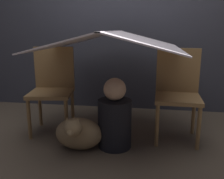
# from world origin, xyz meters

# --- Properties ---
(ground_plane) EXTENTS (8.80, 8.80, 0.00)m
(ground_plane) POSITION_xyz_m (0.00, 0.00, 0.00)
(ground_plane) COLOR brown
(wall_back) EXTENTS (7.00, 0.05, 2.50)m
(wall_back) POSITION_xyz_m (0.00, 1.10, 1.25)
(wall_back) COLOR #3D3D47
(wall_back) RESTS_ON ground_plane
(chair_left) EXTENTS (0.47, 0.47, 0.87)m
(chair_left) POSITION_xyz_m (-0.64, 0.22, 0.48)
(chair_left) COLOR olive
(chair_left) RESTS_ON ground_plane
(chair_right) EXTENTS (0.43, 0.43, 0.87)m
(chair_right) POSITION_xyz_m (0.63, 0.22, 0.48)
(chair_right) COLOR olive
(chair_right) RESTS_ON ground_plane
(sheet_canopy) EXTENTS (1.26, 1.32, 0.17)m
(sheet_canopy) POSITION_xyz_m (0.00, 0.15, 0.96)
(sheet_canopy) COLOR silver
(person_front) EXTENTS (0.30, 0.30, 0.64)m
(person_front) POSITION_xyz_m (0.06, -0.09, 0.27)
(person_front) COLOR black
(person_front) RESTS_ON ground_plane
(dog) EXTENTS (0.42, 0.38, 0.36)m
(dog) POSITION_xyz_m (-0.25, -0.21, 0.16)
(dog) COLOR #9E7F56
(dog) RESTS_ON ground_plane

